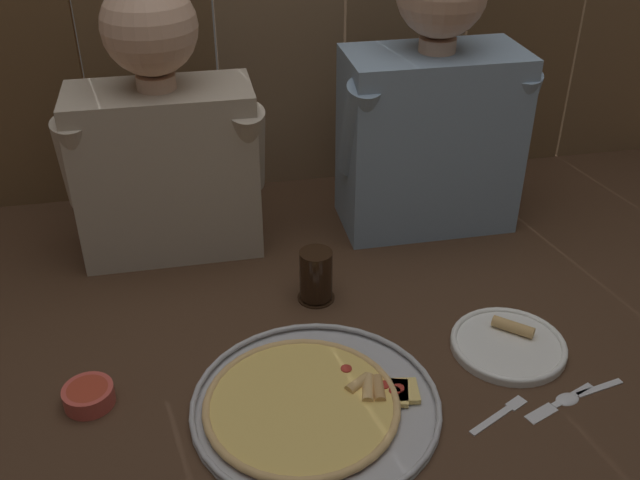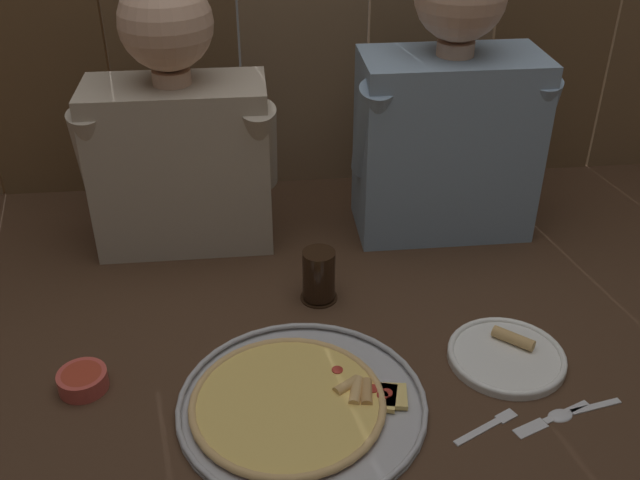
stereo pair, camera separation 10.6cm
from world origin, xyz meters
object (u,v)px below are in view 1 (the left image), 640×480
dinner_plate (508,344)px  diner_right (432,104)px  diner_left (162,130)px  pizza_tray (311,404)px  drinking_glass (316,276)px  dipping_bowl (89,395)px

dinner_plate → diner_right: (-0.01, 0.49, 0.29)m
diner_left → dinner_plate: bearing=-39.2°
pizza_tray → dinner_plate: 0.40m
pizza_tray → dinner_plate: size_ratio=1.97×
pizza_tray → drinking_glass: drinking_glass is taller
drinking_glass → diner_left: size_ratio=0.19×
diner_right → dipping_bowl: bearing=-147.2°
drinking_glass → dipping_bowl: (-0.44, -0.22, -0.04)m
pizza_tray → diner_right: (0.39, 0.57, 0.29)m
drinking_glass → diner_right: diner_right is taller
pizza_tray → drinking_glass: size_ratio=3.79×
drinking_glass → diner_right: 0.48m
diner_left → diner_right: size_ratio=0.94×
pizza_tray → dipping_bowl: 0.38m
dinner_plate → diner_right: size_ratio=0.34×
diner_left → diner_right: bearing=-0.0°
diner_left → drinking_glass: bearing=-43.8°
dinner_plate → dipping_bowl: 0.76m
drinking_glass → diner_left: 0.45m
pizza_tray → diner_left: size_ratio=0.71×
dipping_bowl → diner_right: 0.94m
diner_left → diner_right: 0.59m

